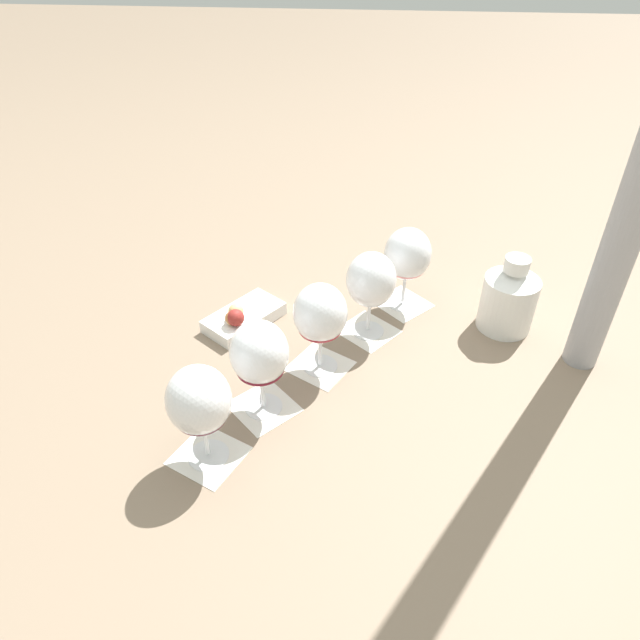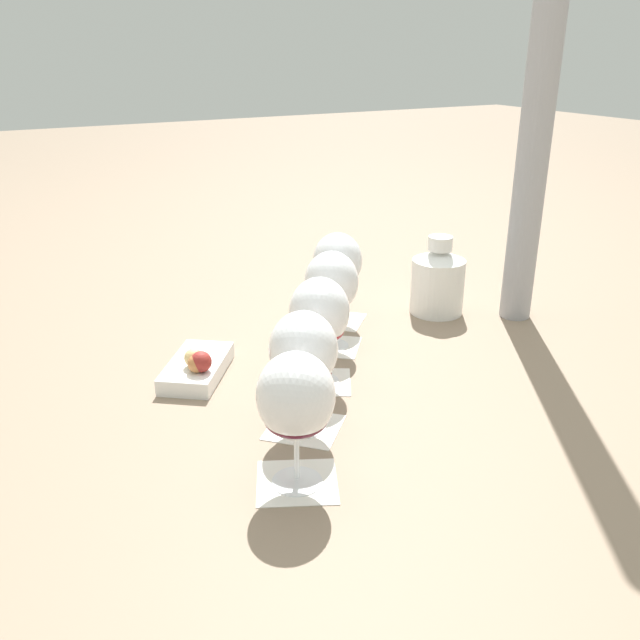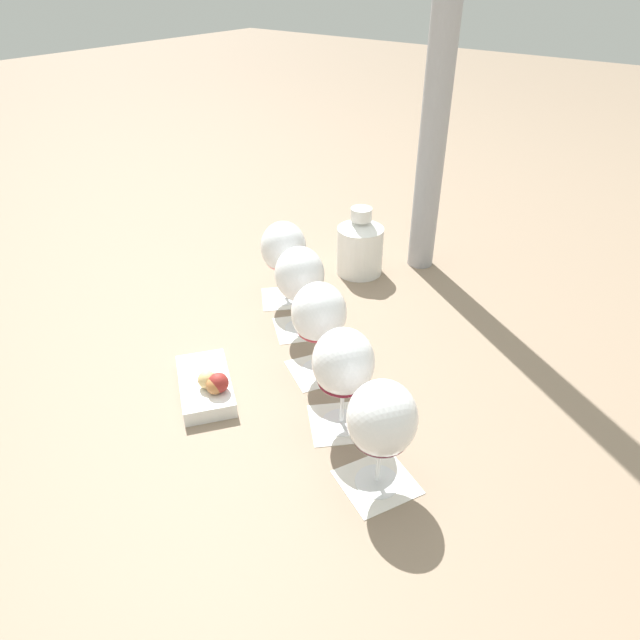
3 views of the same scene
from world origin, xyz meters
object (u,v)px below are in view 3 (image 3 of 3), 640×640
at_px(wine_glass_3, 343,366).
at_px(snack_dish, 207,385).
at_px(wine_glass_1, 300,278).
at_px(wine_glass_2, 319,317).
at_px(ceramic_vase, 360,245).
at_px(wine_glass_0, 284,250).
at_px(wine_glass_4, 382,422).
at_px(umbrella_pole, 444,30).

distance_m(wine_glass_3, snack_dish, 0.27).
distance_m(wine_glass_1, wine_glass_2, 0.15).
height_order(wine_glass_3, ceramic_vase, wine_glass_3).
bearing_deg(snack_dish, wine_glass_3, 20.10).
bearing_deg(snack_dish, wine_glass_0, 107.81).
bearing_deg(wine_glass_0, wine_glass_2, -36.13).
distance_m(wine_glass_2, ceramic_vase, 0.41).
relative_size(wine_glass_1, wine_glass_3, 1.00).
distance_m(wine_glass_3, wine_glass_4, 0.13).
distance_m(wine_glass_1, ceramic_vase, 0.29).
xyz_separation_m(snack_dish, umbrella_pole, (0.05, 0.67, 0.51)).
bearing_deg(ceramic_vase, wine_glass_4, -53.10).
relative_size(wine_glass_3, snack_dish, 0.98).
xyz_separation_m(wine_glass_2, wine_glass_3, (0.12, -0.09, 0.00)).
xyz_separation_m(wine_glass_1, wine_glass_4, (0.35, -0.25, 0.00)).
bearing_deg(snack_dish, wine_glass_4, 2.47).
bearing_deg(wine_glass_2, umbrella_pole, 97.88).
height_order(wine_glass_0, wine_glass_2, same).
bearing_deg(ceramic_vase, wine_glass_1, -80.66).
height_order(wine_glass_4, umbrella_pole, umbrella_pole).
relative_size(wine_glass_2, wine_glass_3, 1.00).
height_order(wine_glass_0, ceramic_vase, wine_glass_0).
xyz_separation_m(wine_glass_0, ceramic_vase, (0.06, 0.21, -0.05)).
bearing_deg(wine_glass_3, wine_glass_4, -31.14).
relative_size(wine_glass_3, ceramic_vase, 1.11).
relative_size(wine_glass_0, umbrella_pole, 0.17).
bearing_deg(umbrella_pole, wine_glass_3, -72.51).
height_order(wine_glass_3, wine_glass_4, same).
bearing_deg(wine_glass_2, ceramic_vase, 113.93).
relative_size(ceramic_vase, snack_dish, 0.89).
bearing_deg(wine_glass_1, ceramic_vase, 99.34).
distance_m(wine_glass_4, snack_dish, 0.36).
bearing_deg(wine_glass_4, wine_glass_0, 144.86).
distance_m(wine_glass_0, wine_glass_4, 0.55).
bearing_deg(umbrella_pole, wine_glass_1, -96.74).
height_order(snack_dish, umbrella_pole, umbrella_pole).
bearing_deg(wine_glass_4, umbrella_pole, 114.56).
bearing_deg(wine_glass_4, ceramic_vase, 126.90).
height_order(wine_glass_0, wine_glass_4, same).
height_order(wine_glass_3, umbrella_pole, umbrella_pole).
xyz_separation_m(wine_glass_3, umbrella_pole, (-0.19, 0.59, 0.41)).
relative_size(wine_glass_0, ceramic_vase, 1.11).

